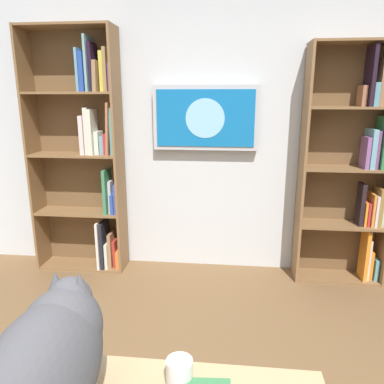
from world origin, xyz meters
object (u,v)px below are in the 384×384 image
bookshelf_right (87,152)px  wall_mounted_tv (205,118)px  bookshelf_left (356,164)px  coffee_mug (180,374)px  cat (50,358)px

bookshelf_right → wall_mounted_tv: 1.12m
bookshelf_left → coffee_mug: 2.59m
bookshelf_right → cat: bookshelf_right is taller
coffee_mug → bookshelf_right: bearing=-62.8°
bookshelf_left → coffee_mug: bearing=62.5°
bookshelf_left → bookshelf_right: (2.36, -0.00, 0.06)m
bookshelf_right → coffee_mug: 2.59m
bookshelf_right → wall_mounted_tv: bearing=-175.6°
coffee_mug → cat: bearing=20.7°
bookshelf_right → cat: size_ratio=3.43×
bookshelf_right → cat: (-0.84, 2.41, -0.19)m
bookshelf_left → cat: bookshelf_left is taller
wall_mounted_tv → coffee_mug: 2.45m
bookshelf_left → wall_mounted_tv: size_ratio=2.19×
cat → coffee_mug: size_ratio=6.63×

